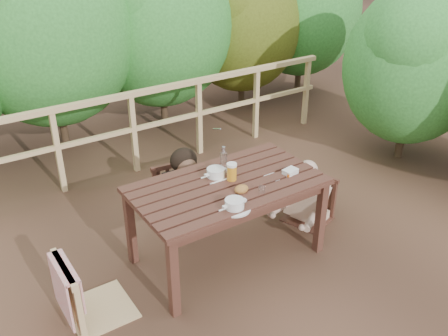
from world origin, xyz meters
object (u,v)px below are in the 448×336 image
table (227,221)px  butter_tub (290,172)px  bottle (224,161)px  woman (178,160)px  soup_far (216,173)px  chair_right (311,183)px  soup_near (235,204)px  chair_left (93,259)px  diner_right (314,168)px  chair_far (179,174)px  beer_glass (232,172)px  tumbler (262,190)px  bread_roll (241,189)px

table → butter_tub: bearing=-16.3°
bottle → woman: bearing=96.3°
table → soup_far: (-0.02, 0.16, 0.43)m
chair_right → soup_near: size_ratio=3.28×
table → chair_left: 1.25m
diner_right → soup_near: 1.31m
chair_right → diner_right: bearing=71.8°
table → soup_far: size_ratio=6.06×
woman → chair_far: bearing=95.4°
woman → beer_glass: woman is taller
chair_right → table: bearing=-105.8°
soup_near → tumbler: size_ratio=3.82×
chair_left → bottle: size_ratio=3.77×
woman → diner_right: 1.37m
beer_glass → soup_near: bearing=-121.2°
soup_near → tumbler: (0.32, 0.07, -0.01)m
soup_far → bread_roll: (0.04, -0.34, -0.01)m
chair_far → chair_right: (1.04, -0.83, -0.04)m
beer_glass → bottle: bottle is taller
butter_tub → diner_right: bearing=12.5°
table → bread_roll: 0.46m
diner_right → soup_near: diner_right is taller
table → chair_far: chair_far is taller
tumbler → beer_glass: bearing=106.1°
woman → soup_far: bearing=94.6°
chair_left → bottle: bottle is taller
chair_right → bread_roll: bearing=-95.5°
woman → bread_roll: size_ratio=9.78×
soup_near → tumbler: soup_near is taller
soup_near → beer_glass: size_ratio=1.52×
beer_glass → tumbler: (0.09, -0.31, -0.05)m
tumbler → butter_tub: size_ratio=0.52×
tumbler → bottle: bearing=100.2°
table → bottle: 0.55m
chair_right → butter_tub: (-0.47, -0.21, 0.36)m
soup_far → chair_far: bearing=89.2°
soup_near → soup_far: 0.54m
chair_far → soup_far: (-0.01, -0.72, 0.34)m
woman → diner_right: (1.07, -0.85, -0.02)m
bottle → soup_far: bearing=-170.9°
chair_right → chair_far: bearing=-146.8°
chair_right → tumbler: 1.00m
bread_roll → soup_near: bearing=-137.3°
soup_near → tumbler: 0.33m
chair_left → soup_near: 1.16m
chair_right → soup_far: chair_right is taller
chair_right → bottle: 1.07m
table → woman: size_ratio=1.34×
diner_right → butter_tub: diner_right is taller
woman → bread_roll: woman is taller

